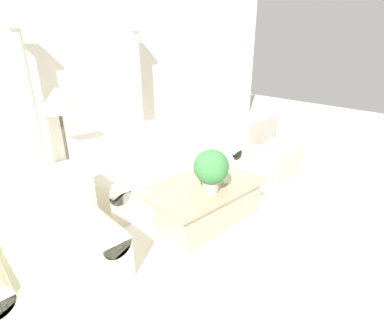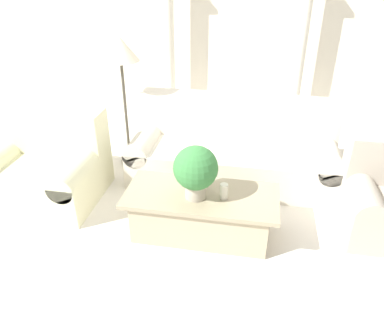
{
  "view_description": "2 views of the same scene",
  "coord_description": "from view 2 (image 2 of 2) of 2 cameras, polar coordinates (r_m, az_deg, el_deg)",
  "views": [
    {
      "loc": [
        -2.34,
        -2.59,
        2.06
      ],
      "look_at": [
        0.06,
        0.01,
        0.59
      ],
      "focal_mm": 28.0,
      "sensor_mm": 36.0,
      "label": 1
    },
    {
      "loc": [
        0.39,
        -3.28,
        2.37
      ],
      "look_at": [
        -0.22,
        0.05,
        0.48
      ],
      "focal_mm": 35.0,
      "sensor_mm": 36.0,
      "label": 2
    }
  ],
  "objects": [
    {
      "name": "loveseat",
      "position": [
        4.42,
        -21.42,
        -0.05
      ],
      "size": [
        1.21,
        0.99,
        0.92
      ],
      "color": "beige",
      "rests_on": "ground_plane"
    },
    {
      "name": "sofa_long",
      "position": [
        4.52,
        6.34,
        2.46
      ],
      "size": [
        2.38,
        0.99,
        0.92
      ],
      "color": "beige",
      "rests_on": "ground_plane"
    },
    {
      "name": "potted_plant",
      "position": [
        3.29,
        0.56,
        -0.77
      ],
      "size": [
        0.4,
        0.4,
        0.51
      ],
      "color": "#B2A893",
      "rests_on": "coffee_table"
    },
    {
      "name": "wall_back",
      "position": [
        6.18,
        7.22,
        21.79
      ],
      "size": [
        10.0,
        0.06,
        3.2
      ],
      "color": "silver",
      "rests_on": "ground_plane"
    },
    {
      "name": "coffee_table",
      "position": [
        3.6,
        1.4,
        -7.37
      ],
      "size": [
        1.43,
        0.65,
        0.44
      ],
      "color": "tan",
      "rests_on": "ground_plane"
    },
    {
      "name": "column_left",
      "position": [
        6.1,
        -3.5,
        17.74
      ],
      "size": [
        0.23,
        0.23,
        2.28
      ],
      "color": "silver",
      "rests_on": "ground_plane"
    },
    {
      "name": "ground_plane",
      "position": [
        4.07,
        2.95,
        -6.55
      ],
      "size": [
        16.0,
        16.0,
        0.0
      ],
      "primitive_type": "plane",
      "color": "silver"
    },
    {
      "name": "column_right",
      "position": [
        5.96,
        16.2,
        16.42
      ],
      "size": [
        0.23,
        0.23,
        2.28
      ],
      "color": "silver",
      "rests_on": "ground_plane"
    },
    {
      "name": "floor_lamp",
      "position": [
        4.5,
        -10.85,
        16.18
      ],
      "size": [
        0.43,
        0.43,
        1.6
      ],
      "color": "#4C473D",
      "rests_on": "ground_plane"
    },
    {
      "name": "pillar_candle",
      "position": [
        3.4,
        4.87,
        -4.09
      ],
      "size": [
        0.07,
        0.07,
        0.15
      ],
      "color": "silver",
      "rests_on": "coffee_table"
    }
  ]
}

